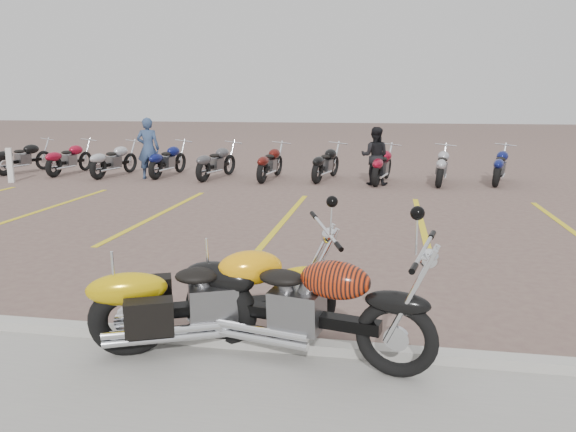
# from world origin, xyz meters

# --- Properties ---
(ground) EXTENTS (100.00, 100.00, 0.00)m
(ground) POSITION_xyz_m (0.00, 0.00, 0.00)
(ground) COLOR #705C50
(ground) RESTS_ON ground
(curb) EXTENTS (60.00, 0.18, 0.12)m
(curb) POSITION_xyz_m (0.00, -2.00, 0.06)
(curb) COLOR #ADAAA3
(curb) RESTS_ON ground
(parking_stripes) EXTENTS (38.00, 5.50, 0.01)m
(parking_stripes) POSITION_xyz_m (0.00, 4.00, 0.00)
(parking_stripes) COLOR gold
(parking_stripes) RESTS_ON ground
(yellow_cruiser) EXTENTS (2.26, 1.08, 0.99)m
(yellow_cruiser) POSITION_xyz_m (0.36, -2.02, 0.49)
(yellow_cruiser) COLOR black
(yellow_cruiser) RESTS_ON ground
(flame_cruiser) EXTENTS (2.43, 0.69, 1.01)m
(flame_cruiser) POSITION_xyz_m (1.23, -2.15, 0.50)
(flame_cruiser) COLOR black
(flame_cruiser) RESTS_ON ground
(person_a) EXTENTS (0.74, 0.56, 1.84)m
(person_a) POSITION_xyz_m (-5.10, 8.98, 0.92)
(person_a) COLOR navy
(person_a) RESTS_ON ground
(person_b) EXTENTS (0.85, 0.70, 1.62)m
(person_b) POSITION_xyz_m (1.65, 8.98, 0.81)
(person_b) COLOR black
(person_b) RESTS_ON ground
(bollard) EXTENTS (0.20, 0.20, 1.00)m
(bollard) POSITION_xyz_m (-8.75, 7.56, 0.50)
(bollard) COLOR silver
(bollard) RESTS_ON ground
(bg_bike_row) EXTENTS (15.87, 2.09, 1.10)m
(bg_bike_row) POSITION_xyz_m (-2.29, 9.52, 0.55)
(bg_bike_row) COLOR black
(bg_bike_row) RESTS_ON ground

